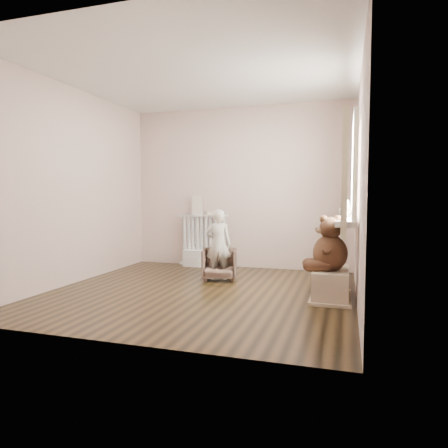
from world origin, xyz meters
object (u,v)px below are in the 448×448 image
(toy_bench, at_px, (331,281))
(radiator, at_px, (204,243))
(child, at_px, (218,244))
(teddy_bear, at_px, (330,241))
(armchair, at_px, (219,264))
(plush_cat, at_px, (345,210))
(toy_vanity, at_px, (194,250))

(toy_bench, bearing_deg, radiator, 143.48)
(child, distance_m, teddy_bear, 1.66)
(armchair, distance_m, toy_bench, 1.65)
(plush_cat, bearing_deg, armchair, 177.27)
(radiator, distance_m, teddy_bear, 2.67)
(teddy_bear, bearing_deg, toy_vanity, 136.78)
(radiator, relative_size, toy_vanity, 1.71)
(child, xyz_separation_m, toy_bench, (1.53, -0.57, -0.30))
(toy_vanity, relative_size, toy_bench, 0.69)
(toy_vanity, distance_m, child, 1.23)
(teddy_bear, distance_m, plush_cat, 0.49)
(child, distance_m, toy_bench, 1.66)
(child, height_order, plush_cat, plush_cat)
(teddy_bear, bearing_deg, child, 149.11)
(toy_bench, height_order, plush_cat, plush_cat)
(armchair, height_order, plush_cat, plush_cat)
(toy_vanity, xyz_separation_m, teddy_bear, (2.25, -1.61, 0.40))
(radiator, distance_m, plush_cat, 2.67)
(radiator, distance_m, toy_vanity, 0.20)
(child, bearing_deg, plush_cat, 154.98)
(toy_vanity, relative_size, teddy_bear, 0.83)
(radiator, xyz_separation_m, plush_cat, (2.24, -1.31, 0.61))
(teddy_bear, bearing_deg, toy_bench, 75.15)
(radiator, xyz_separation_m, teddy_bear, (2.09, -1.64, 0.28))
(toy_vanity, relative_size, armchair, 1.05)
(toy_vanity, height_order, armchair, toy_vanity)
(radiator, height_order, teddy_bear, teddy_bear)
(toy_vanity, relative_size, child, 0.52)
(toy_vanity, xyz_separation_m, toy_bench, (2.26, -1.53, -0.08))
(toy_bench, bearing_deg, armchair, 158.00)
(radiator, relative_size, armchair, 1.78)
(radiator, bearing_deg, toy_vanity, -169.44)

